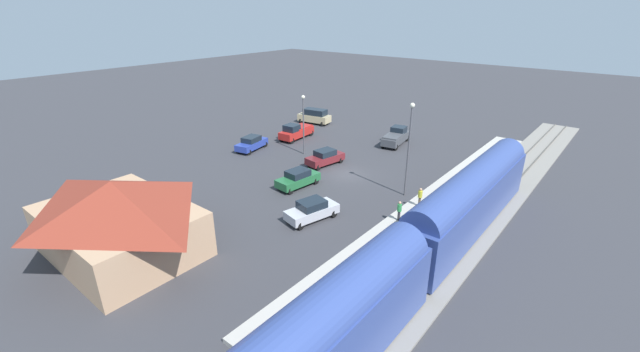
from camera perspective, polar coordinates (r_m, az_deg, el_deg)
ground_plane at (r=42.58m, az=3.80°, el=0.24°), size 200.00×200.00×0.00m
railway_track at (r=37.10m, az=21.76°, el=-4.88°), size 4.80×70.00×0.30m
platform at (r=38.19m, az=16.13°, el=-3.19°), size 3.20×46.00×0.30m
passenger_train at (r=24.81m, az=12.73°, el=-10.68°), size 2.93×39.32×4.98m
station_building at (r=31.43m, az=-26.84°, el=-5.15°), size 11.84×8.74×5.55m
pedestrian_on_platform at (r=33.07m, az=11.22°, el=-4.70°), size 0.36×0.36×1.71m
pedestrian_waiting_far at (r=35.79m, az=14.05°, el=-2.75°), size 0.36×0.36×1.71m
pickup_red at (r=54.07m, az=-3.43°, el=6.36°), size 2.38×5.54×2.14m
suv_tan at (r=61.46m, az=-0.78°, el=8.53°), size 5.15×3.00×2.22m
sedan_silver at (r=33.23m, az=-1.16°, el=-4.86°), size 2.86×4.81×1.74m
pickup_charcoal at (r=52.60m, az=10.75°, el=5.52°), size 2.81×5.65×2.14m
sedan_blue at (r=50.32m, az=-9.71°, el=4.62°), size 2.70×4.78×1.74m
sedan_green at (r=39.31m, az=-3.16°, el=-0.34°), size 2.30×4.67×1.74m
sedan_maroon at (r=44.85m, az=0.73°, el=2.69°), size 2.56×4.74×1.74m
light_pole_near_platform at (r=36.71m, az=12.58°, el=5.02°), size 0.44×0.44×8.78m
light_pole_lot_center at (r=47.23m, az=-2.38°, el=8.34°), size 0.44×0.44×7.10m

